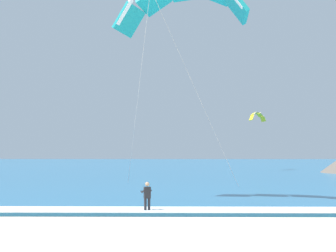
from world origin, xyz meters
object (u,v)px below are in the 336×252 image
(kitesurfer, at_px, (147,196))
(kite_distant, at_px, (257,116))
(surfboard, at_px, (147,214))
(kite_primary, at_px, (182,1))

(kitesurfer, height_order, kite_distant, kite_distant)
(surfboard, bearing_deg, kite_distant, 71.57)
(kitesurfer, relative_size, kite_primary, 0.13)
(surfboard, relative_size, kite_distant, 0.42)
(kite_distant, bearing_deg, kitesurfer, -108.44)
(kite_primary, height_order, kite_distant, kite_primary)
(kitesurfer, distance_m, kite_primary, 13.10)
(surfboard, height_order, kite_primary, kite_primary)
(kitesurfer, xyz_separation_m, kite_distant, (14.49, 43.45, 7.76))
(surfboard, bearing_deg, kite_primary, 68.19)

